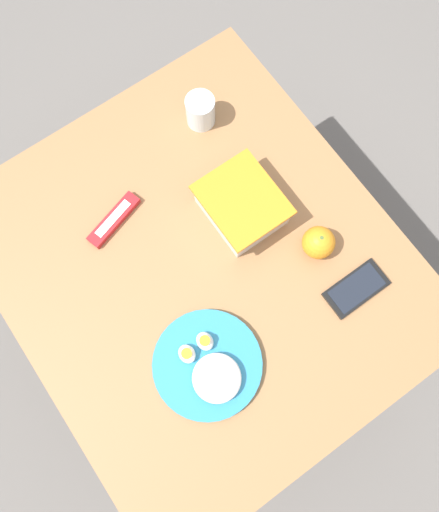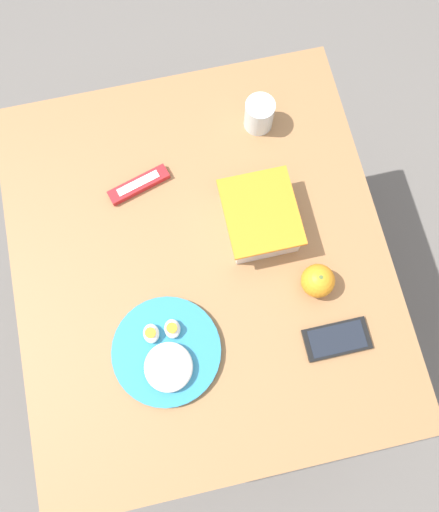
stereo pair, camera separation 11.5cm
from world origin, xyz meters
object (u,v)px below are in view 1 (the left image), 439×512
candy_bar (114,220)px  drinking_glass (200,111)px  orange_fruit (318,243)px  cell_phone (356,288)px  rice_plate (209,367)px  food_container (242,206)px

candy_bar → drinking_glass: size_ratio=1.87×
orange_fruit → cell_phone: size_ratio=0.52×
rice_plate → cell_phone: rice_plate is taller
food_container → candy_bar: 0.31m
food_container → rice_plate: food_container is taller
orange_fruit → cell_phone: (0.13, 0.01, -0.03)m
food_container → orange_fruit: size_ratio=2.49×
candy_bar → rice_plate: bearing=-1.4°
food_container → cell_phone: (0.31, 0.11, -0.03)m
drinking_glass → food_container: bearing=-13.4°
cell_phone → candy_bar: bearing=-141.5°
rice_plate → candy_bar: bearing=178.6°
food_container → rice_plate: size_ratio=0.79×
orange_fruit → rice_plate: orange_fruit is taller
food_container → drinking_glass: bearing=166.6°
drinking_glass → orange_fruit: bearing=4.0°
food_container → cell_phone: food_container is taller
candy_bar → drinking_glass: drinking_glass is taller
orange_fruit → cell_phone: orange_fruit is taller
cell_phone → drinking_glass: (-0.57, -0.04, 0.04)m
rice_plate → candy_bar: rice_plate is taller
candy_bar → cell_phone: candy_bar is taller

